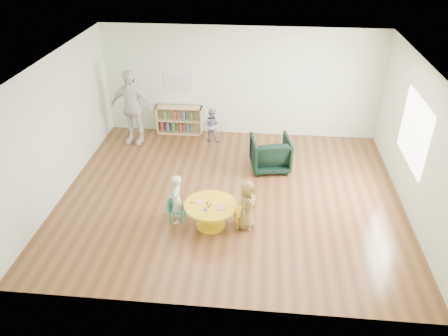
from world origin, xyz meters
name	(u,v)px	position (x,y,z in m)	size (l,w,h in m)	color
room	(232,112)	(0.01, 0.00, 1.89)	(7.10, 7.00, 2.80)	brown
activity_table	(210,211)	(-0.29, -1.05, 0.34)	(0.98, 0.98, 0.53)	gold
kid_chair_left	(175,207)	(-0.98, -0.93, 0.29)	(0.31, 0.31, 0.54)	#188575
kid_chair_right	(245,211)	(0.34, -0.92, 0.30)	(0.38, 0.38, 0.56)	gold
bookshelf	(179,120)	(-1.61, 2.86, 0.37)	(1.20, 0.30, 0.75)	tan
alphabet_poster	(179,83)	(-1.60, 2.98, 1.35)	(0.74, 0.01, 0.54)	white
armchair	(270,153)	(0.80, 1.19, 0.39)	(0.84, 0.86, 0.78)	black
child_left	(176,199)	(-0.94, -0.97, 0.50)	(0.37, 0.24, 1.01)	silver
child_right	(247,205)	(0.38, -1.01, 0.49)	(0.48, 0.31, 0.99)	gold
toddler	(212,125)	(-0.70, 2.47, 0.44)	(0.43, 0.34, 0.89)	#1B1C45
adult_caretaker	(132,107)	(-2.65, 2.21, 0.95)	(1.11, 0.46, 1.90)	silver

